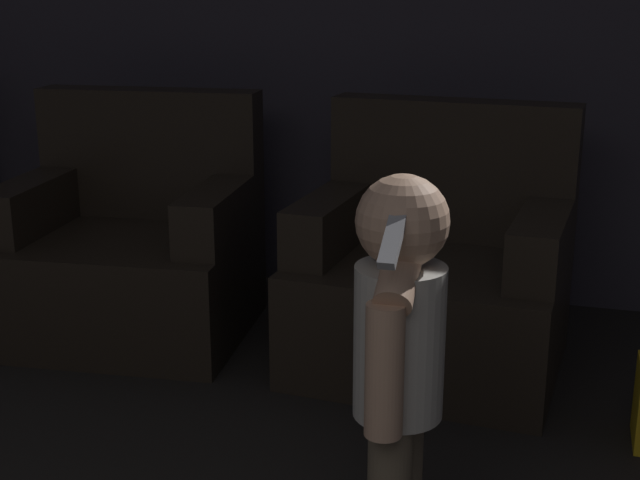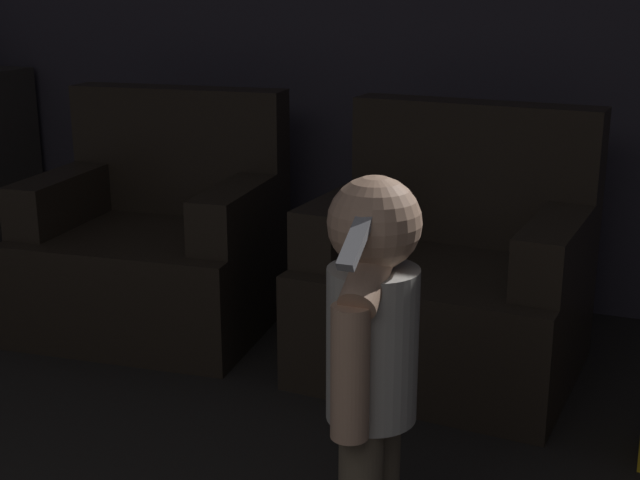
{
  "view_description": "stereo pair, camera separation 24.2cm",
  "coord_description": "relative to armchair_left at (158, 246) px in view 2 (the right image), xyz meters",
  "views": [
    {
      "loc": [
        0.59,
        0.74,
        1.34
      ],
      "look_at": [
        -0.08,
        3.13,
        0.61
      ],
      "focal_mm": 50.0,
      "sensor_mm": 36.0,
      "label": 1
    },
    {
      "loc": [
        0.82,
        0.82,
        1.34
      ],
      "look_at": [
        -0.08,
        3.13,
        0.61
      ],
      "focal_mm": 50.0,
      "sensor_mm": 36.0,
      "label": 2
    }
  ],
  "objects": [
    {
      "name": "person_toddler",
      "position": [
        1.28,
        -1.17,
        0.24
      ],
      "size": [
        0.21,
        0.36,
        0.94
      ],
      "rotation": [
        0.0,
        0.0,
        -1.62
      ],
      "color": "brown",
      "rests_on": "ground_plane"
    },
    {
      "name": "armchair_left",
      "position": [
        0.0,
        0.0,
        0.0
      ],
      "size": [
        0.97,
        0.84,
        0.92
      ],
      "rotation": [
        0.0,
        0.0,
        0.09
      ],
      "color": "black",
      "rests_on": "ground_plane"
    },
    {
      "name": "armchair_right",
      "position": [
        1.18,
        0.0,
        0.0
      ],
      "size": [
        0.96,
        0.84,
        0.92
      ],
      "rotation": [
        0.0,
        0.0,
        -0.08
      ],
      "color": "black",
      "rests_on": "ground_plane"
    }
  ]
}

